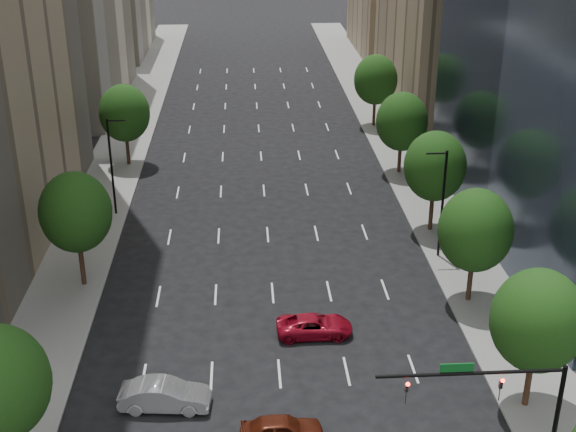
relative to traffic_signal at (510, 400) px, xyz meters
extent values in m
cube|color=slate|center=(-26.03, 30.00, -5.10)|extent=(6.00, 200.00, 0.15)
cube|color=slate|center=(4.97, 30.00, -5.10)|extent=(6.00, 200.00, 0.15)
cube|color=#8C7759|center=(14.47, 103.00, 2.83)|extent=(14.00, 26.00, 16.00)
cylinder|color=#382316|center=(3.47, 6.00, -3.17)|extent=(0.36, 0.36, 4.00)
ellipsoid|color=#11370F|center=(3.47, 6.00, 0.59)|extent=(5.20, 5.20, 5.98)
cylinder|color=#382316|center=(3.47, 18.00, -3.22)|extent=(0.36, 0.36, 3.90)
ellipsoid|color=#11370F|center=(3.47, 18.00, 0.44)|extent=(5.20, 5.20, 5.98)
cylinder|color=#382316|center=(3.47, 30.00, -3.12)|extent=(0.36, 0.36, 4.10)
ellipsoid|color=#11370F|center=(3.47, 30.00, 0.73)|extent=(5.20, 5.20, 5.98)
cylinder|color=#382316|center=(3.47, 44.00, -3.27)|extent=(0.36, 0.36, 3.80)
ellipsoid|color=#11370F|center=(3.47, 44.00, 0.30)|extent=(5.20, 5.20, 5.98)
cylinder|color=#382316|center=(3.47, 60.00, -3.17)|extent=(0.36, 0.36, 4.00)
ellipsoid|color=#11370F|center=(3.47, 60.00, 0.59)|extent=(5.20, 5.20, 5.98)
cylinder|color=#382316|center=(-24.53, 22.00, -3.10)|extent=(0.36, 0.36, 4.15)
ellipsoid|color=#11370F|center=(-24.53, 22.00, 0.80)|extent=(5.20, 5.20, 5.98)
cylinder|color=#382316|center=(-24.53, 48.00, -3.20)|extent=(0.36, 0.36, 3.95)
ellipsoid|color=#11370F|center=(-24.53, 48.00, 0.52)|extent=(5.20, 5.20, 5.98)
cylinder|color=black|center=(2.97, 25.00, -0.67)|extent=(0.20, 0.20, 9.00)
cylinder|color=black|center=(2.17, 25.00, 3.63)|extent=(1.60, 0.14, 0.14)
cylinder|color=black|center=(-24.03, 35.00, -0.67)|extent=(0.20, 0.20, 9.00)
cylinder|color=black|center=(-23.23, 35.00, 3.63)|extent=(1.60, 0.14, 0.14)
cylinder|color=black|center=(2.47, 0.00, -1.67)|extent=(0.24, 0.24, 7.00)
cylinder|color=black|center=(-2.03, 0.00, 1.63)|extent=(9.00, 0.18, 0.18)
imported|color=black|center=(-0.53, 0.00, 1.08)|extent=(0.18, 0.22, 1.10)
imported|color=black|center=(-5.03, 0.00, 1.08)|extent=(0.18, 0.22, 1.10)
sphere|color=#FF0C07|center=(-0.53, -0.18, 1.28)|extent=(0.20, 0.20, 0.20)
sphere|color=#FF0C07|center=(-5.03, -0.18, 1.28)|extent=(0.20, 0.20, 0.20)
cube|color=#0C591E|center=(-2.73, 0.00, 1.98)|extent=(1.60, 0.06, 0.45)
imported|color=#511B0D|center=(-10.71, 3.87, -4.41)|extent=(4.57, 2.01, 1.53)
imported|color=#A1A2A7|center=(-17.24, 7.12, -4.32)|extent=(5.33, 2.23, 1.71)
imported|color=maroon|center=(-7.98, 14.23, -4.47)|extent=(5.11, 2.42, 1.41)
camera|label=1|loc=(-12.37, -29.23, 22.97)|focal=48.00mm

